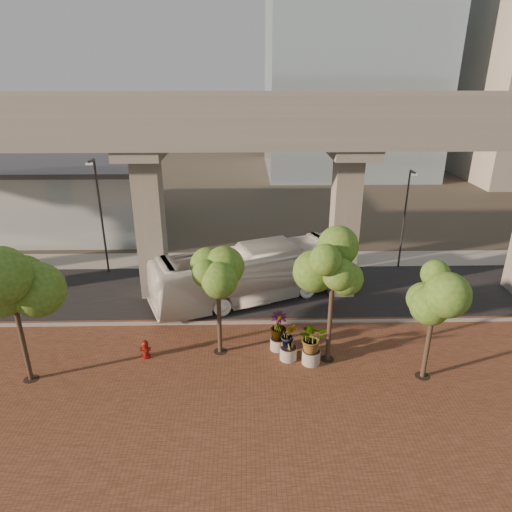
{
  "coord_description": "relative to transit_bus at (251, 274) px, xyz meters",
  "views": [
    {
      "loc": [
        -0.09,
        -24.85,
        13.6
      ],
      "look_at": [
        0.47,
        0.5,
        3.22
      ],
      "focal_mm": 32.0,
      "sensor_mm": 36.0,
      "label": 1
    }
  ],
  "objects": [
    {
      "name": "planter_right",
      "position": [
        1.33,
        -5.74,
        -0.41
      ],
      "size": [
        1.98,
        1.98,
        2.12
      ],
      "color": "#9A968B",
      "rests_on": "ground"
    },
    {
      "name": "transit_bus",
      "position": [
        0.0,
        0.0,
        0.0
      ],
      "size": [
        12.75,
        7.55,
        3.5
      ],
      "primitive_type": "imported",
      "rotation": [
        0.0,
        0.0,
        1.96
      ],
      "color": "white",
      "rests_on": "ground"
    },
    {
      "name": "asphalt_road",
      "position": [
        -0.17,
        0.91,
        -1.73
      ],
      "size": [
        90.0,
        8.0,
        0.04
      ],
      "primitive_type": "cube",
      "color": "black",
      "rests_on": "ground"
    },
    {
      "name": "planter_front",
      "position": [
        2.89,
        -6.99,
        -0.35
      ],
      "size": [
        2.01,
        2.01,
        2.21
      ],
      "color": "#AAA69A",
      "rests_on": "ground"
    },
    {
      "name": "street_tree_near_west",
      "position": [
        -1.67,
        -5.9,
        2.62
      ],
      "size": [
        3.02,
        3.02,
        5.71
      ],
      "color": "#483529",
      "rests_on": "ground"
    },
    {
      "name": "street_tree_near_east",
      "position": [
        3.76,
        -6.7,
        3.4
      ],
      "size": [
        3.45,
        3.45,
        6.69
      ],
      "color": "#483529",
      "rests_on": "ground"
    },
    {
      "name": "streetlamp_west",
      "position": [
        -10.27,
        4.3,
        3.02
      ],
      "size": [
        0.4,
        1.18,
        8.17
      ],
      "color": "#2D2C31",
      "rests_on": "ground"
    },
    {
      "name": "far_sidewalk",
      "position": [
        -0.17,
        6.41,
        -1.72
      ],
      "size": [
        90.0,
        3.0,
        0.06
      ],
      "primitive_type": "cube",
      "color": "gray",
      "rests_on": "ground"
    },
    {
      "name": "station_pavilion",
      "position": [
        -20.17,
        14.91,
        1.47
      ],
      "size": [
        23.0,
        13.0,
        6.3
      ],
      "color": "silver",
      "rests_on": "ground"
    },
    {
      "name": "street_tree_far_west",
      "position": [
        -10.49,
        -8.0,
        3.33
      ],
      "size": [
        3.83,
        3.83,
        6.79
      ],
      "color": "#483529",
      "rests_on": "ground"
    },
    {
      "name": "transit_viaduct",
      "position": [
        -0.17,
        0.91,
        5.53
      ],
      "size": [
        72.0,
        5.6,
        12.4
      ],
      "color": "gray",
      "rests_on": "ground"
    },
    {
      "name": "curb_strip",
      "position": [
        -0.17,
        -3.09,
        -1.67
      ],
      "size": [
        70.0,
        0.25,
        0.16
      ],
      "primitive_type": "cube",
      "color": "gray",
      "rests_on": "ground"
    },
    {
      "name": "streetlamp_east",
      "position": [
        10.99,
        4.79,
        2.47
      ],
      "size": [
        0.36,
        1.05,
        7.23
      ],
      "color": "#323137",
      "rests_on": "ground"
    },
    {
      "name": "planter_left",
      "position": [
        1.79,
        -6.63,
        -0.43
      ],
      "size": [
        1.9,
        1.9,
        2.09
      ],
      "color": "#AAA39A",
      "rests_on": "ground"
    },
    {
      "name": "fire_hydrant",
      "position": [
        -5.42,
        -6.31,
        -1.21
      ],
      "size": [
        0.5,
        0.45,
        0.99
      ],
      "color": "maroon",
      "rests_on": "ground"
    },
    {
      "name": "ground",
      "position": [
        -0.17,
        -1.09,
        -1.75
      ],
      "size": [
        160.0,
        160.0,
        0.0
      ],
      "primitive_type": "plane",
      "color": "#3D362C",
      "rests_on": "ground"
    },
    {
      "name": "brick_plaza",
      "position": [
        -0.17,
        -9.09,
        -1.72
      ],
      "size": [
        70.0,
        13.0,
        0.06
      ],
      "primitive_type": "cube",
      "color": "brown",
      "rests_on": "ground"
    },
    {
      "name": "street_tree_far_east",
      "position": [
        8.07,
        -8.18,
        2.76
      ],
      "size": [
        3.05,
        3.05,
        5.87
      ],
      "color": "#483529",
      "rests_on": "ground"
    }
  ]
}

